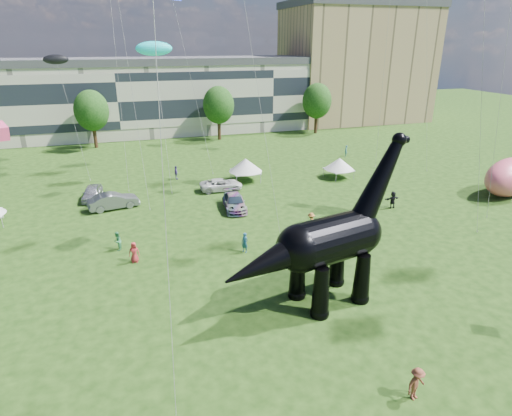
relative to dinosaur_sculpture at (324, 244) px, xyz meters
name	(u,v)px	position (x,y,z in m)	size (l,w,h in m)	color
ground	(293,340)	(-3.23, -3.11, -4.10)	(220.00, 220.00, 0.00)	#16330C
terrace_row	(118,101)	(-11.23, 58.89, 1.90)	(78.00, 11.00, 12.00)	beige
apartment_block	(355,66)	(36.77, 61.89, 6.90)	(28.00, 18.00, 22.00)	tan
tree_mid_left	(91,107)	(-15.23, 49.89, 2.19)	(5.20, 5.20, 9.44)	#382314
tree_mid_right	(218,102)	(4.77, 49.89, 2.19)	(5.20, 5.20, 9.44)	#382314
tree_far_right	(317,98)	(22.77, 49.89, 2.19)	(5.20, 5.20, 9.44)	#382314
dinosaur_sculpture	(324,244)	(0.00, 0.00, 0.00)	(13.32, 4.98, 10.87)	black
car_silver	(92,193)	(-14.84, 24.78, -3.36)	(1.75, 4.34, 1.48)	#BBBBC0
car_grey	(113,201)	(-12.69, 21.29, -3.29)	(1.72, 4.93, 1.62)	slate
car_white	(221,185)	(-1.09, 23.55, -3.44)	(2.21, 4.80, 1.33)	silver
car_dark	(234,202)	(-1.16, 17.52, -3.37)	(2.05, 5.03, 1.46)	#595960
gazebo_near	(245,165)	(2.52, 26.16, -2.16)	(4.03, 4.03, 2.76)	silver
gazebo_far	(339,164)	(13.82, 23.90, -2.35)	(4.03, 4.03, 2.50)	silver
inflatable_pink	(510,177)	(28.47, 12.68, -2.06)	(8.15, 4.08, 4.08)	#F35E78
visitors	(213,227)	(-4.55, 11.80, -3.25)	(52.50, 42.67, 1.83)	#3A915A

